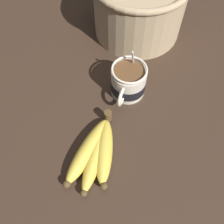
# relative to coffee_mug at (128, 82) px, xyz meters

# --- Properties ---
(table) EXTENTS (1.26, 1.26, 0.04)m
(table) POSITION_rel_coffee_mug_xyz_m (0.09, 0.01, -0.06)
(table) COLOR #332319
(table) RESTS_ON ground
(coffee_mug) EXTENTS (0.14, 0.10, 0.14)m
(coffee_mug) POSITION_rel_coffee_mug_xyz_m (0.00, 0.00, 0.00)
(coffee_mug) COLOR beige
(coffee_mug) RESTS_ON table
(banana_bunch) EXTENTS (0.22, 0.12, 0.04)m
(banana_bunch) POSITION_rel_coffee_mug_xyz_m (0.21, -0.01, -0.02)
(banana_bunch) COLOR #4C381E
(banana_bunch) RESTS_ON table
(woven_basket) EXTENTS (0.29, 0.29, 0.18)m
(woven_basket) POSITION_rel_coffee_mug_xyz_m (-0.25, -0.05, 0.05)
(woven_basket) COLOR tan
(woven_basket) RESTS_ON table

